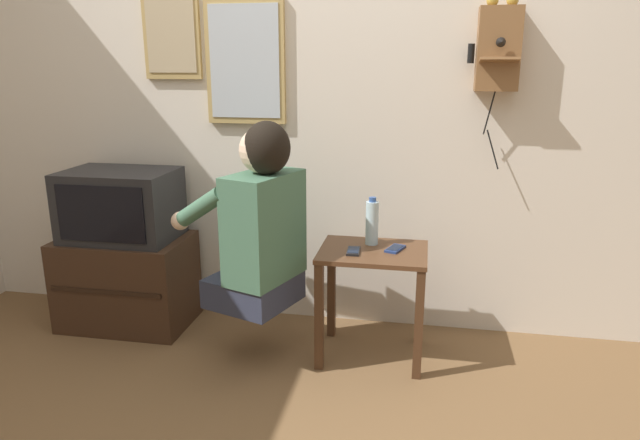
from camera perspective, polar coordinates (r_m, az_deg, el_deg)
ground_plane at (r=2.49m, az=-4.68°, el=-19.11°), size 14.00×14.00×0.00m
wall_back at (r=3.04m, az=-0.11°, el=12.95°), size 6.80×0.05×2.55m
side_table at (r=2.76m, az=5.29°, el=-5.54°), size 0.51×0.40×0.55m
person at (r=2.66m, az=-6.08°, el=-0.23°), size 0.61×0.54×0.88m
tv_stand at (r=3.33m, az=-18.70°, el=-5.78°), size 0.68×0.45×0.50m
television at (r=3.20m, az=-19.30°, el=1.44°), size 0.57×0.40×0.37m
wall_phone_antique at (r=2.91m, az=17.40°, el=16.11°), size 0.24×0.19×0.81m
framed_picture at (r=3.24m, az=-14.63°, el=17.66°), size 0.31×0.03×0.47m
wall_mirror at (r=3.09m, az=-7.49°, el=15.42°), size 0.42×0.04×0.63m
cell_phone_held at (r=2.68m, az=3.36°, el=-3.10°), size 0.07×0.13×0.01m
cell_phone_spare at (r=2.73m, az=7.53°, el=-2.85°), size 0.10×0.14×0.01m
water_bottle at (r=2.77m, az=5.23°, el=-0.24°), size 0.06×0.06×0.23m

